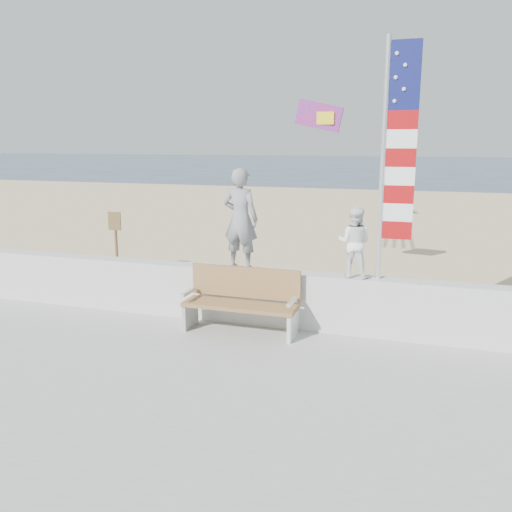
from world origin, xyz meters
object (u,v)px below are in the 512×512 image
object	(u,v)px
flag	(393,151)
bench	(242,300)
adult	(241,219)
child	(354,242)

from	to	relation	value
flag	bench	bearing A→B (deg)	-168.10
adult	flag	size ratio (longest dim) A/B	0.47
child	bench	bearing A→B (deg)	19.49
child	flag	world-z (taller)	flag
adult	flag	world-z (taller)	flag
flag	child	bearing A→B (deg)	179.97
child	flag	bearing A→B (deg)	-175.84
child	flag	xyz separation A→B (m)	(0.49, -0.00, 1.37)
adult	flag	bearing A→B (deg)	-173.36
bench	child	bearing A→B (deg)	15.30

